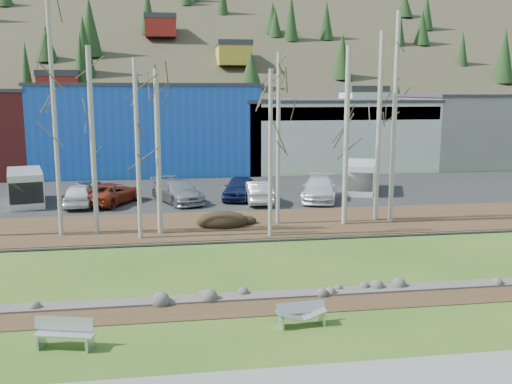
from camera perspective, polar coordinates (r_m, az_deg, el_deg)
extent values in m
plane|color=#2F5317|center=(19.09, 4.64, -13.51)|extent=(200.00, 200.00, 0.00)
cube|color=slate|center=(16.04, 7.66, -18.33)|extent=(80.00, 2.00, 0.04)
cube|color=#382616|center=(20.98, 3.30, -11.22)|extent=(80.00, 1.80, 0.03)
cube|color=#382616|center=(32.66, -1.21, -3.29)|extent=(80.00, 7.00, 0.15)
cube|color=black|center=(42.88, -3.04, -0.08)|extent=(80.00, 14.00, 0.14)
cube|color=blue|center=(56.16, -10.65, 6.21)|extent=(20.00, 12.00, 8.00)
cube|color=#333338|center=(56.04, -10.79, 10.45)|extent=(20.40, 12.24, 0.30)
cube|color=silver|center=(58.45, 7.39, 5.71)|extent=(18.00, 12.00, 6.50)
cube|color=#333338|center=(58.29, 7.46, 9.05)|extent=(18.36, 12.24, 0.30)
cube|color=navy|center=(52.68, 9.22, 7.76)|extent=(17.64, 0.20, 1.20)
cube|color=slate|center=(64.70, 21.21, 5.75)|extent=(14.00, 12.00, 7.00)
cube|color=#333338|center=(64.56, 21.42, 8.98)|extent=(14.28, 12.24, 0.30)
cube|color=#B3B6B8|center=(18.88, -20.67, -13.70)|extent=(0.22, 0.56, 0.45)
cube|color=#B3B6B8|center=(18.28, -16.26, -14.25)|extent=(0.22, 0.56, 0.45)
cube|color=#B3B6B8|center=(18.59, -18.66, -12.33)|extent=(1.80, 0.58, 0.41)
cube|color=#B3B6B8|center=(18.48, -18.55, -13.32)|extent=(1.90, 0.95, 0.05)
cube|color=#B3B6B8|center=(19.07, 2.52, -12.84)|extent=(0.12, 0.52, 0.41)
cube|color=#B3B6B8|center=(19.49, 6.58, -12.38)|extent=(0.12, 0.52, 0.41)
cube|color=#B3B6B8|center=(19.32, 4.50, -11.41)|extent=(1.70, 0.34, 0.37)
cube|color=#A5A8AA|center=(19.08, 3.35, -12.28)|extent=(0.86, 0.54, 0.31)
cube|color=#A5A8AA|center=(19.33, 5.79, -12.01)|extent=(0.86, 0.54, 0.31)
cylinder|color=gold|center=(20.30, 3.22, -11.85)|extent=(0.01, 0.01, 0.11)
cylinder|color=gold|center=(20.36, 3.18, -11.78)|extent=(0.01, 0.01, 0.11)
ellipsoid|color=white|center=(20.29, 3.30, -11.50)|extent=(0.38, 0.21, 0.21)
cube|color=gray|center=(20.28, 3.30, -11.38)|extent=(0.25, 0.15, 0.02)
sphere|color=white|center=(20.26, 3.77, -11.25)|extent=(0.12, 0.12, 0.12)
cone|color=gold|center=(20.26, 3.98, -11.25)|extent=(0.07, 0.05, 0.03)
ellipsoid|color=black|center=(32.22, -3.35, -2.83)|extent=(2.91, 2.05, 0.57)
cylinder|color=#B4AEA3|center=(30.90, -19.50, 6.77)|extent=(0.22, 0.22, 11.99)
cylinder|color=#B4AEA3|center=(31.06, -16.03, 4.89)|extent=(0.27, 0.27, 9.75)
cylinder|color=#B4AEA3|center=(29.35, -11.76, 4.14)|extent=(0.22, 0.22, 9.10)
cylinder|color=#B4AEA3|center=(30.18, -9.76, 3.90)|extent=(0.27, 0.27, 8.60)
cylinder|color=#B4AEA3|center=(31.98, 2.24, 5.26)|extent=(0.23, 0.23, 9.58)
cylinder|color=#B4AEA3|center=(29.21, 1.45, 3.80)|extent=(0.21, 0.21, 8.57)
cylinder|color=#B4AEA3|center=(33.27, 13.67, 7.08)|extent=(0.26, 0.26, 11.79)
cylinder|color=#B4AEA3|center=(32.25, 9.02, 5.47)|extent=(0.29, 0.29, 9.91)
cylinder|color=#B4AEA3|center=(33.61, 12.18, 6.31)|extent=(0.27, 0.27, 10.79)
imported|color=white|center=(39.19, -17.27, -0.25)|extent=(2.00, 4.55, 1.52)
imported|color=black|center=(40.96, -16.28, 0.09)|extent=(2.03, 4.21, 1.33)
imported|color=maroon|center=(39.40, -14.22, -0.13)|extent=(4.41, 5.62, 1.42)
imported|color=gray|center=(39.05, -7.85, 0.09)|extent=(4.07, 5.75, 1.55)
imported|color=#121B44|center=(39.92, -1.67, 0.42)|extent=(3.13, 4.96, 1.57)
imported|color=silver|center=(38.56, 0.20, 0.02)|extent=(1.71, 4.59, 1.50)
imported|color=silver|center=(39.72, 6.34, 0.34)|extent=(3.78, 5.96, 1.61)
cube|color=white|center=(43.53, 10.39, 1.49)|extent=(3.82, 5.45, 2.20)
cube|color=black|center=(41.56, 10.25, 1.09)|extent=(2.24, 1.72, 1.36)
cube|color=#B3B6B8|center=(41.23, -22.06, 0.46)|extent=(3.33, 5.49, 2.24)
cube|color=black|center=(39.22, -21.99, 0.00)|extent=(2.23, 1.53, 1.39)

